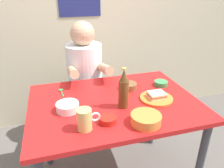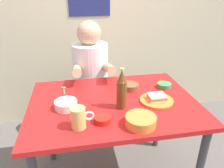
{
  "view_description": "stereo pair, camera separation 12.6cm",
  "coord_description": "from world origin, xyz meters",
  "px_view_note": "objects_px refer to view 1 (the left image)",
  "views": [
    {
      "loc": [
        -0.36,
        -1.18,
        1.44
      ],
      "look_at": [
        0.0,
        0.05,
        0.84
      ],
      "focal_mm": 34.1,
      "sensor_mm": 36.0,
      "label": 1
    },
    {
      "loc": [
        -0.23,
        -1.21,
        1.44
      ],
      "look_at": [
        0.0,
        0.05,
        0.84
      ],
      "focal_mm": 34.1,
      "sensor_mm": 36.0,
      "label": 2
    }
  ],
  "objects_px": {
    "stool": "(87,106)",
    "beer_bottle": "(124,90)",
    "plate_orange": "(156,98)",
    "beer_mug": "(85,119)",
    "person_seated": "(85,67)",
    "sandwich": "(157,95)",
    "dining_table": "(114,113)",
    "condiment_bowl_brown": "(129,86)"
  },
  "relations": [
    {
      "from": "person_seated",
      "to": "beer_mug",
      "type": "xyz_separation_m",
      "value": [
        -0.14,
        -0.87,
        0.03
      ]
    },
    {
      "from": "dining_table",
      "to": "beer_mug",
      "type": "relative_size",
      "value": 8.73
    },
    {
      "from": "stool",
      "to": "plate_orange",
      "type": "height_order",
      "value": "plate_orange"
    },
    {
      "from": "sandwich",
      "to": "beer_bottle",
      "type": "xyz_separation_m",
      "value": [
        -0.25,
        -0.03,
        0.09
      ]
    },
    {
      "from": "stool",
      "to": "plate_orange",
      "type": "bearing_deg",
      "value": -61.65
    },
    {
      "from": "stool",
      "to": "person_seated",
      "type": "relative_size",
      "value": 0.63
    },
    {
      "from": "person_seated",
      "to": "sandwich",
      "type": "height_order",
      "value": "person_seated"
    },
    {
      "from": "stool",
      "to": "plate_orange",
      "type": "relative_size",
      "value": 2.05
    },
    {
      "from": "stool",
      "to": "condiment_bowl_brown",
      "type": "distance_m",
      "value": 0.68
    },
    {
      "from": "plate_orange",
      "to": "sandwich",
      "type": "xyz_separation_m",
      "value": [
        0.0,
        0.0,
        0.02
      ]
    },
    {
      "from": "dining_table",
      "to": "person_seated",
      "type": "distance_m",
      "value": 0.64
    },
    {
      "from": "dining_table",
      "to": "beer_mug",
      "type": "xyz_separation_m",
      "value": [
        -0.23,
        -0.25,
        0.15
      ]
    },
    {
      "from": "sandwich",
      "to": "beer_bottle",
      "type": "distance_m",
      "value": 0.26
    },
    {
      "from": "plate_orange",
      "to": "condiment_bowl_brown",
      "type": "relative_size",
      "value": 1.83
    },
    {
      "from": "plate_orange",
      "to": "dining_table",
      "type": "bearing_deg",
      "value": 167.88
    },
    {
      "from": "person_seated",
      "to": "beer_bottle",
      "type": "distance_m",
      "value": 0.73
    },
    {
      "from": "sandwich",
      "to": "beer_mug",
      "type": "bearing_deg",
      "value": -159.64
    },
    {
      "from": "stool",
      "to": "condiment_bowl_brown",
      "type": "height_order",
      "value": "condiment_bowl_brown"
    },
    {
      "from": "beer_mug",
      "to": "beer_bottle",
      "type": "distance_m",
      "value": 0.32
    },
    {
      "from": "person_seated",
      "to": "plate_orange",
      "type": "height_order",
      "value": "person_seated"
    },
    {
      "from": "beer_bottle",
      "to": "plate_orange",
      "type": "bearing_deg",
      "value": 7.11
    },
    {
      "from": "beer_mug",
      "to": "beer_bottle",
      "type": "xyz_separation_m",
      "value": [
        0.27,
        0.16,
        0.06
      ]
    },
    {
      "from": "condiment_bowl_brown",
      "to": "dining_table",
      "type": "bearing_deg",
      "value": -136.83
    },
    {
      "from": "dining_table",
      "to": "beer_mug",
      "type": "distance_m",
      "value": 0.38
    },
    {
      "from": "dining_table",
      "to": "plate_orange",
      "type": "bearing_deg",
      "value": -12.12
    },
    {
      "from": "plate_orange",
      "to": "person_seated",
      "type": "bearing_deg",
      "value": 118.75
    },
    {
      "from": "plate_orange",
      "to": "condiment_bowl_brown",
      "type": "bearing_deg",
      "value": 120.67
    },
    {
      "from": "stool",
      "to": "beer_bottle",
      "type": "xyz_separation_m",
      "value": [
        0.13,
        -0.72,
        0.51
      ]
    },
    {
      "from": "stool",
      "to": "sandwich",
      "type": "height_order",
      "value": "sandwich"
    },
    {
      "from": "sandwich",
      "to": "stool",
      "type": "bearing_deg",
      "value": 118.35
    },
    {
      "from": "dining_table",
      "to": "condiment_bowl_brown",
      "type": "height_order",
      "value": "condiment_bowl_brown"
    },
    {
      "from": "sandwich",
      "to": "condiment_bowl_brown",
      "type": "bearing_deg",
      "value": 120.67
    },
    {
      "from": "person_seated",
      "to": "condiment_bowl_brown",
      "type": "relative_size",
      "value": 6.0
    },
    {
      "from": "dining_table",
      "to": "condiment_bowl_brown",
      "type": "xyz_separation_m",
      "value": [
        0.16,
        0.15,
        0.12
      ]
    },
    {
      "from": "beer_mug",
      "to": "condiment_bowl_brown",
      "type": "height_order",
      "value": "beer_mug"
    },
    {
      "from": "dining_table",
      "to": "sandwich",
      "type": "distance_m",
      "value": 0.31
    },
    {
      "from": "person_seated",
      "to": "sandwich",
      "type": "distance_m",
      "value": 0.77
    },
    {
      "from": "condiment_bowl_brown",
      "to": "sandwich",
      "type": "bearing_deg",
      "value": -59.33
    },
    {
      "from": "stool",
      "to": "beer_bottle",
      "type": "relative_size",
      "value": 1.72
    },
    {
      "from": "beer_mug",
      "to": "stool",
      "type": "bearing_deg",
      "value": 80.92
    },
    {
      "from": "beer_bottle",
      "to": "stool",
      "type": "bearing_deg",
      "value": 99.99
    },
    {
      "from": "dining_table",
      "to": "sandwich",
      "type": "height_order",
      "value": "sandwich"
    }
  ]
}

